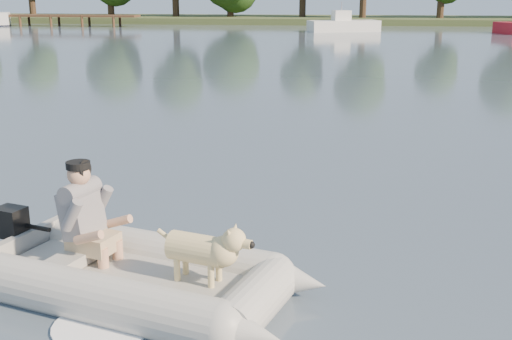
# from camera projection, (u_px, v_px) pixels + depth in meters

# --- Properties ---
(water) EXTENTS (160.00, 160.00, 0.00)m
(water) POSITION_uv_depth(u_px,v_px,m) (199.00, 280.00, 7.35)
(water) COLOR slate
(water) RESTS_ON ground
(shore_bank) EXTENTS (160.00, 12.00, 0.70)m
(shore_bank) POSITION_uv_depth(u_px,v_px,m) (326.00, 20.00, 66.50)
(shore_bank) COLOR #47512D
(shore_bank) RESTS_ON water
(dock) EXTENTS (18.00, 2.00, 1.04)m
(dock) POSITION_uv_depth(u_px,v_px,m) (45.00, 20.00, 60.06)
(dock) COLOR #4C331E
(dock) RESTS_ON water
(dinghy) EXTENTS (6.01, 5.17, 1.48)m
(dinghy) POSITION_uv_depth(u_px,v_px,m) (138.00, 238.00, 6.87)
(dinghy) COLOR #ACACA7
(dinghy) RESTS_ON water
(man) EXTENTS (0.94, 0.86, 1.16)m
(man) POSITION_uv_depth(u_px,v_px,m) (83.00, 210.00, 7.16)
(man) COLOR slate
(man) RESTS_ON dinghy
(dog) EXTENTS (1.06, 0.63, 0.67)m
(dog) POSITION_uv_depth(u_px,v_px,m) (198.00, 254.00, 6.67)
(dog) COLOR #D3C37A
(dog) RESTS_ON dinghy
(outboard_motor) EXTENTS (0.52, 0.43, 0.85)m
(outboard_motor) POSITION_uv_depth(u_px,v_px,m) (13.00, 239.00, 7.65)
(outboard_motor) COLOR black
(outboard_motor) RESTS_ON dinghy
(motorboat) EXTENTS (6.24, 4.03, 2.46)m
(motorboat) POSITION_uv_depth(u_px,v_px,m) (344.00, 18.00, 51.61)
(motorboat) COLOR white
(motorboat) RESTS_ON water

